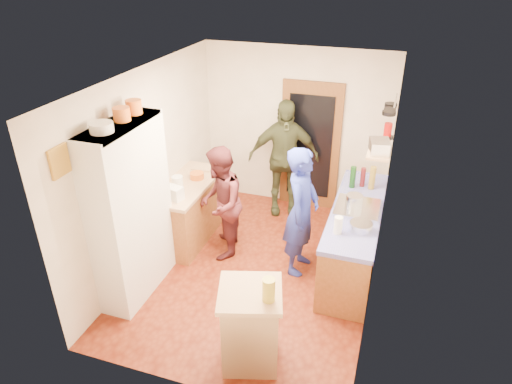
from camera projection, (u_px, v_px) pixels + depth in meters
The scene contains 44 objects.
floor at pixel (257, 269), 6.21m from camera, with size 3.00×4.00×0.02m, color maroon.
ceiling at pixel (257, 77), 4.97m from camera, with size 3.00×4.00×0.02m, color silver.
wall_back at pixel (296, 129), 7.27m from camera, with size 3.00×0.02×2.60m, color silver.
wall_front at pixel (184, 284), 3.91m from camera, with size 3.00×0.02×2.60m, color silver.
wall_left at pixel (148, 167), 6.01m from camera, with size 0.02×4.00×2.60m, color silver.
wall_right at pixel (383, 202), 5.17m from camera, with size 0.02×4.00×2.60m, color silver.
door_frame at pixel (310, 147), 7.29m from camera, with size 0.95×0.06×2.10m, color brown.
door_glass at pixel (310, 147), 7.26m from camera, with size 0.70×0.02×1.70m, color black.
hutch_body at pixel (131, 212), 5.37m from camera, with size 0.40×1.20×2.20m, color white.
hutch_top_shelf at pixel (118, 125), 4.86m from camera, with size 0.40×1.14×0.04m, color white.
plate_stack at pixel (101, 127), 4.60m from camera, with size 0.24×0.24×0.10m, color white.
orange_pot_a at pixel (122, 114), 4.89m from camera, with size 0.18×0.18×0.15m, color orange.
orange_pot_b at pixel (134, 107), 5.10m from camera, with size 0.18×0.18×0.16m, color orange.
left_counter_base at pixel (189, 212), 6.71m from camera, with size 0.60×1.40×0.85m, color #9C5D35.
left_counter_top at pixel (187, 184), 6.50m from camera, with size 0.64×1.44×0.05m, color tan.
toaster at pixel (174, 193), 6.03m from camera, with size 0.24×0.16×0.18m, color white.
kettle at pixel (177, 182), 6.31m from camera, with size 0.15×0.15×0.17m, color white.
orange_bowl at pixel (197, 176), 6.59m from camera, with size 0.20×0.20×0.09m, color orange.
chopping_board at pixel (203, 168), 6.90m from camera, with size 0.30×0.22×0.03m, color tan.
right_counter_base at pixel (354, 239), 6.09m from camera, with size 0.60×2.20×0.84m, color #9C5D35.
right_counter_top at pixel (357, 210), 5.88m from camera, with size 0.62×2.22×0.06m, color #0404A9.
hob at pixel (357, 208), 5.83m from camera, with size 0.55×0.58×0.04m, color silver.
pot_on_hob at pixel (354, 200), 5.82m from camera, with size 0.21×0.21×0.14m, color silver.
bottle_a at pixel (353, 177), 6.30m from camera, with size 0.08×0.08×0.31m, color #143F14.
bottle_b at pixel (363, 177), 6.34m from camera, with size 0.07×0.07×0.28m, color #591419.
bottle_c at pixel (372, 178), 6.26m from camera, with size 0.08×0.08×0.33m, color olive.
paper_towel at pixel (338, 225), 5.29m from camera, with size 0.10×0.10×0.22m, color white.
mixing_bowl at pixel (361, 227), 5.37m from camera, with size 0.27×0.27×0.10m, color silver.
island_base at pixel (250, 328), 4.64m from camera, with size 0.55×0.55×0.86m, color tan.
island_top at pixel (250, 293), 4.43m from camera, with size 0.62×0.62×0.05m, color tan.
cutting_board at pixel (245, 289), 4.47m from camera, with size 0.35×0.28×0.02m, color white.
oil_jar at pixel (269, 290), 4.25m from camera, with size 0.12×0.12×0.25m, color #AD9E2D.
pan_rail at pixel (396, 100), 6.11m from camera, with size 0.02×0.02×0.65m, color silver.
pan_hang_a at pixel (389, 113), 6.04m from camera, with size 0.18×0.18×0.05m, color black.
pan_hang_b at pixel (390, 110), 6.22m from camera, with size 0.16×0.16×0.05m, color black.
pan_hang_c at pixel (391, 105), 6.38m from camera, with size 0.17×0.17×0.05m, color black.
wall_shelf at pixel (379, 153), 5.40m from camera, with size 0.26×0.42×0.03m, color tan.
radio at pixel (380, 146), 5.36m from camera, with size 0.22×0.30×0.15m, color silver.
ext_bracket at pixel (391, 138), 6.54m from camera, with size 0.06×0.10×0.04m, color black.
fire_extinguisher at pixel (387, 134), 6.53m from camera, with size 0.11×0.11×0.32m, color red.
picture_frame at pixel (59, 161), 4.35m from camera, with size 0.03×0.25×0.30m, color gold.
person_hob at pixel (303, 213), 5.79m from camera, with size 0.64×0.42×1.75m, color #2533A3.
person_left at pixel (223, 202), 6.20m from camera, with size 0.78×0.61×1.60m, color #4E1D22.
person_back at pixel (284, 158), 7.15m from camera, with size 1.11×0.46×1.89m, color #353A23.
Camera 1 is at (1.55, -4.74, 3.84)m, focal length 32.00 mm.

